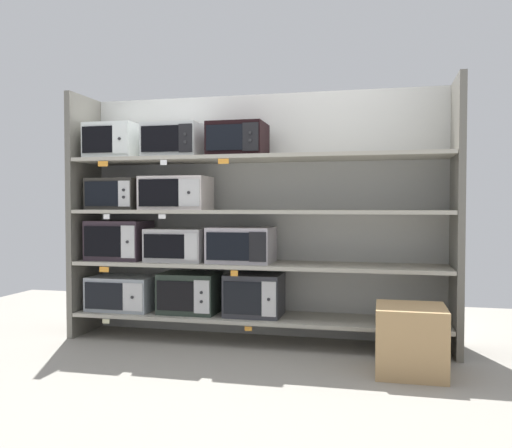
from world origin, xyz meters
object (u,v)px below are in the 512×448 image
microwave_4 (178,245)px  microwave_8 (116,142)px  microwave_1 (190,293)px  microwave_7 (176,193)px  microwave_3 (119,240)px  shipping_carton (411,340)px  microwave_2 (254,295)px  microwave_0 (123,293)px  microwave_9 (174,141)px  microwave_10 (238,140)px  microwave_5 (241,245)px  microwave_6 (116,194)px

microwave_4 → microwave_8: microwave_8 is taller
microwave_1 → microwave_4: size_ratio=0.98×
microwave_1 → microwave_7: size_ratio=0.86×
microwave_3 → microwave_4: (0.53, 0.00, -0.03)m
microwave_4 → shipping_carton: bearing=-17.4°
microwave_4 → microwave_2: bearing=-0.0°
microwave_7 → microwave_0: bearing=180.0°
microwave_8 → microwave_9: microwave_8 is taller
microwave_1 → shipping_carton: (1.75, -0.58, -0.16)m
microwave_10 → microwave_3: bearing=-180.0°
microwave_5 → microwave_0: bearing=-180.0°
microwave_4 → microwave_5: microwave_5 is taller
microwave_0 → microwave_7: 0.98m
microwave_0 → shipping_carton: size_ratio=1.23×
microwave_1 → microwave_9: bearing=-180.0°
microwave_8 → microwave_7: bearing=-0.0°
microwave_5 → microwave_6: 1.18m
microwave_3 → microwave_9: 0.98m
microwave_10 → shipping_carton: bearing=-23.5°
microwave_5 → microwave_7: 0.70m
microwave_2 → microwave_9: bearing=180.0°
microwave_2 → microwave_6: microwave_6 is taller
microwave_0 → microwave_9: microwave_9 is taller
shipping_carton → microwave_10: bearing=156.5°
microwave_2 → microwave_10: 1.26m
microwave_1 → microwave_10: microwave_10 is taller
microwave_0 → microwave_6: microwave_6 is taller
microwave_2 → shipping_carton: (1.20, -0.58, -0.16)m
microwave_5 → microwave_9: (-0.58, 0.00, 0.85)m
microwave_0 → microwave_1: (0.60, 0.00, 0.02)m
microwave_4 → microwave_10: (0.52, -0.00, 0.86)m
microwave_9 → microwave_3: bearing=180.0°
microwave_0 → microwave_4: 0.65m
microwave_7 → microwave_8: 0.70m
microwave_3 → shipping_carton: size_ratio=1.08×
microwave_1 → microwave_9: (-0.13, -0.00, 1.26)m
microwave_8 → microwave_9: bearing=-0.0°
microwave_4 → microwave_8: (-0.56, -0.00, 0.87)m
microwave_9 → microwave_4: bearing=0.4°
microwave_2 → shipping_carton: 1.34m
microwave_4 → microwave_9: 0.86m
microwave_3 → microwave_7: bearing=-0.0°
microwave_4 → microwave_10: 1.00m
microwave_3 → microwave_5: bearing=-0.0°
microwave_5 → microwave_10: (-0.03, 0.00, 0.85)m
microwave_0 → microwave_1: 0.61m
microwave_1 → microwave_4: (-0.10, 0.00, 0.40)m
microwave_1 → shipping_carton: bearing=-18.4°
microwave_6 → microwave_3: bearing=0.3°
microwave_7 → shipping_carton: (1.87, -0.58, -0.99)m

